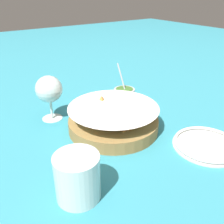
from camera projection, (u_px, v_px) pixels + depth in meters
ground_plane at (113, 129)px, 0.73m from camera, size 4.00×4.00×0.00m
food_basket at (112, 119)px, 0.72m from camera, size 0.26×0.26×0.09m
sauce_cup at (124, 94)px, 0.91m from camera, size 0.08×0.08×0.13m
wine_glass at (49, 90)px, 0.75m from camera, size 0.08×0.08×0.14m
beer_mug at (77, 178)px, 0.48m from camera, size 0.13×0.09×0.10m
side_plate at (207, 144)px, 0.65m from camera, size 0.17×0.17×0.01m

